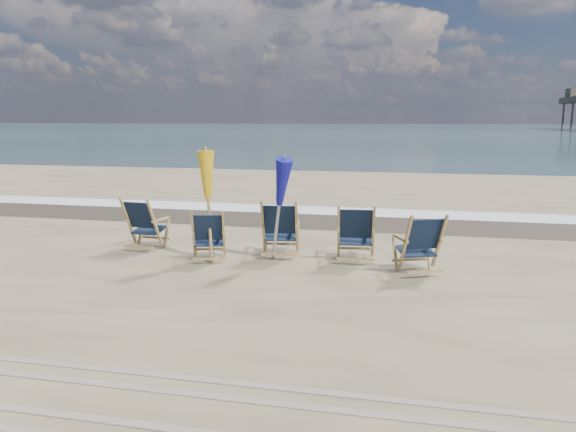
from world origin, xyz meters
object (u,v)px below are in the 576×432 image
beach_chair_0 (155,225)px  umbrella_blue (278,183)px  beach_chair_1 (224,236)px  umbrella_yellow (208,181)px  beach_chair_2 (297,229)px  beach_chair_3 (373,234)px  beach_chair_4 (440,244)px

beach_chair_0 → umbrella_blue: (2.53, -0.28, 0.90)m
beach_chair_0 → beach_chair_1: 1.64m
umbrella_yellow → beach_chair_1: bearing=15.5°
beach_chair_2 → umbrella_blue: (-0.27, -0.34, 0.88)m
beach_chair_0 → umbrella_yellow: size_ratio=0.54×
beach_chair_1 → beach_chair_3: bearing=173.3°
beach_chair_0 → beach_chair_2: size_ratio=0.96×
beach_chair_2 → umbrella_blue: size_ratio=0.57×
beach_chair_2 → beach_chair_4: beach_chair_2 is taller
beach_chair_0 → umbrella_blue: umbrella_blue is taller
beach_chair_3 → umbrella_yellow: size_ratio=0.55×
beach_chair_1 → beach_chair_3: (2.62, 0.47, 0.06)m
beach_chair_0 → umbrella_yellow: (1.33, -0.54, 0.94)m
beach_chair_1 → beach_chair_2: size_ratio=0.87×
beach_chair_4 → umbrella_yellow: 4.09m
beach_chair_3 → beach_chair_4: beach_chair_3 is taller
beach_chair_0 → beach_chair_4: 5.34m
beach_chair_4 → umbrella_blue: (-2.79, 0.22, 0.90)m
beach_chair_1 → umbrella_blue: (0.96, 0.19, 0.95)m
beach_chair_0 → beach_chair_1: beach_chair_0 is taller
beach_chair_4 → umbrella_blue: bearing=-27.9°
umbrella_yellow → umbrella_blue: bearing=12.0°
beach_chair_3 → beach_chair_4: (1.12, -0.50, -0.01)m
beach_chair_0 → beach_chair_1: size_ratio=1.10×
beach_chair_0 → beach_chair_3: 4.19m
umbrella_yellow → beach_chair_2: bearing=22.0°
beach_chair_4 → beach_chair_1: bearing=-23.9°
beach_chair_2 → umbrella_blue: bearing=43.1°
umbrella_blue → beach_chair_4: bearing=-4.5°
beach_chair_3 → umbrella_blue: bearing=3.0°
beach_chair_0 → beach_chair_4: size_ratio=1.00×
beach_chair_3 → beach_chair_0: bearing=-6.5°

